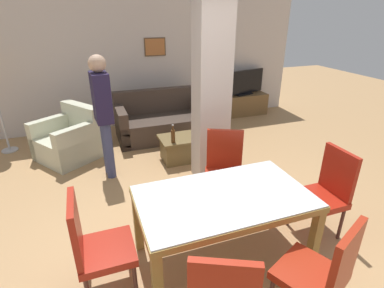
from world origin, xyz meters
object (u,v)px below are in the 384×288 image
Objects in this scene: dining_chair_head_left at (95,244)px; armchair at (70,141)px; dining_chair_near_right at (322,272)px; tv_stand at (243,105)px; dining_chair_far_right at (224,168)px; dining_chair_head_right at (326,190)px; tv_screen at (244,83)px; sofa at (161,122)px; coffee_table at (183,148)px; standing_person at (103,109)px; dining_table at (223,209)px; bottle at (173,136)px.

dining_chair_head_left reaches higher than armchair.
dining_chair_near_right reaches higher than tv_stand.
dining_chair_far_right is at bearing 65.54° from dining_chair_near_right.
dining_chair_head_right is 1.15m from dining_chair_far_right.
sofa is at bearing 3.53° from tv_screen.
sofa is at bearing -112.01° from armchair.
dining_chair_head_left is 1.00× the size of dining_chair_near_right.
coffee_table is at bearing 94.29° from sofa.
dining_chair_head_left is (-2.37, 0.00, 0.00)m from dining_chair_head_right.
standing_person is (0.29, 2.11, 0.50)m from dining_chair_head_left.
bottle is at bearing 86.71° from dining_table.
sofa is 1.59× the size of tv_screen.
sofa is 2.24m from tv_stand.
standing_person is (-1.26, 2.97, 0.50)m from dining_chair_near_right.
dining_chair_near_right reaches higher than bottle.
standing_person is at bearing 112.44° from dining_table.
bottle reaches higher than tv_stand.
dining_chair_head_left is at bearing 34.67° from tv_screen.
sofa is at bearing 67.57° from dining_chair_near_right.
dining_table is at bearing 90.00° from dining_chair_head_left.
dining_chair_head_right is at bearing 22.23° from dining_chair_near_right.
dining_chair_head_left reaches higher than bottle.
dining_chair_near_right is at bearing 115.81° from dining_chair_far_right.
coffee_table is (1.75, -0.72, -0.09)m from armchair.
dining_chair_near_right is (1.56, -0.87, 0.00)m from dining_chair_head_left.
dining_chair_head_right is 0.92× the size of tv_screen.
dining_chair_near_right is (0.39, -0.87, -0.06)m from dining_table.
dining_table is 1.40× the size of tv_stand.
coffee_table is 0.72× the size of tv_screen.
dining_chair_far_right is (-0.82, 0.81, 0.00)m from dining_chair_head_right.
tv_screen is at bearing 114.74° from standing_person.
dining_chair_near_right is 3.34× the size of bottle.
coffee_table is at bearing 26.92° from tv_screen.
dining_chair_head_left is 3.34× the size of bottle.
dining_chair_head_left and dining_chair_far_right have the same top height.
dining_chair_far_right reaches higher than tv_stand.
coffee_table is at bearing 90.00° from standing_person.
dining_chair_head_right is 1.28× the size of coffee_table.
dining_chair_head_right is 0.83× the size of armchair.
tv_screen is (3.82, 1.02, 0.46)m from armchair.
tv_stand is at bearing 180.00° from tv_screen.
tv_stand is 0.64× the size of standing_person.
sofa is 1.27m from bottle.
armchair is at bearing -174.96° from dining_chair_head_left.
dining_chair_head_left is at bearing 66.83° from sofa.
sofa is at bearing -163.15° from tv_stand.
dining_chair_far_right is at bearing 45.09° from dining_chair_head_right.
dining_chair_head_right is 0.58× the size of sofa.
bottle is 0.26× the size of tv_stand.
dining_chair_far_right is 0.86× the size of tv_stand.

